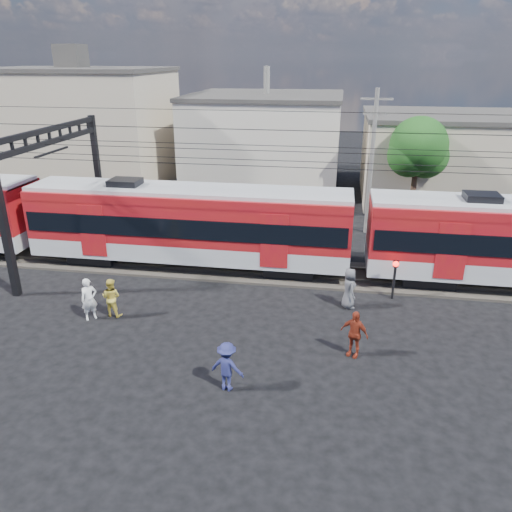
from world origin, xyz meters
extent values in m
plane|color=black|center=(0.00, 0.00, 0.00)|extent=(120.00, 120.00, 0.00)
cube|color=#2D2823|center=(0.00, 8.00, 0.06)|extent=(70.00, 3.40, 0.12)
cube|color=#59544C|center=(0.00, 7.25, 0.18)|extent=(70.00, 0.12, 0.12)
cube|color=#59544C|center=(0.00, 8.75, 0.18)|extent=(70.00, 0.12, 0.12)
cube|color=black|center=(-8.21, 8.00, 0.35)|extent=(2.40, 2.20, 0.70)
cube|color=black|center=(2.03, 8.00, 0.35)|extent=(2.40, 2.20, 0.70)
cube|color=#ABAEB4|center=(-3.09, 8.00, 1.15)|extent=(16.00, 3.00, 0.90)
cube|color=maroon|center=(-3.09, 8.00, 2.80)|extent=(16.00, 3.00, 2.40)
cube|color=black|center=(-3.09, 8.00, 2.55)|extent=(15.68, 3.08, 0.95)
cube|color=#ABAEB4|center=(-3.09, 8.00, 4.05)|extent=(16.00, 2.60, 0.25)
cube|color=black|center=(8.59, 8.00, 0.35)|extent=(2.40, 2.20, 0.70)
cube|color=black|center=(-10.00, 3.50, 3.50)|extent=(0.30, 0.30, 7.00)
cube|color=black|center=(-10.00, 12.50, 3.50)|extent=(0.30, 0.30, 7.00)
cube|color=black|center=(-10.00, 8.00, 6.80)|extent=(0.25, 9.30, 0.25)
cube|color=black|center=(-10.00, 8.00, 6.20)|extent=(0.25, 9.30, 0.25)
cylinder|color=black|center=(0.00, 7.30, 5.50)|extent=(70.00, 0.03, 0.03)
cylinder|color=black|center=(0.00, 8.70, 5.50)|extent=(70.00, 0.03, 0.03)
cylinder|color=black|center=(0.00, 7.30, 6.20)|extent=(70.00, 0.03, 0.03)
cylinder|color=black|center=(0.00, 8.70, 6.20)|extent=(70.00, 0.03, 0.03)
cylinder|color=black|center=(0.00, 4.50, 7.50)|extent=(70.00, 0.03, 0.03)
cylinder|color=black|center=(0.00, 11.50, 7.50)|extent=(70.00, 0.03, 0.03)
cube|color=#B9A78E|center=(-17.00, 24.00, 4.50)|extent=(14.00, 10.00, 9.00)
cube|color=#3F3D3A|center=(-17.00, 24.00, 9.15)|extent=(14.28, 10.20, 0.30)
cube|color=beige|center=(-2.00, 27.00, 3.50)|extent=(12.00, 12.00, 7.00)
cube|color=#3F3D3A|center=(-2.00, 27.00, 7.15)|extent=(12.24, 12.24, 0.30)
cube|color=#B9A78E|center=(14.00, 24.00, 3.00)|extent=(16.00, 10.00, 6.00)
cube|color=#3F3D3A|center=(14.00, 24.00, 6.15)|extent=(16.32, 10.20, 0.30)
cylinder|color=slate|center=(6.00, 15.00, 4.25)|extent=(0.24, 0.24, 8.50)
cube|color=slate|center=(6.00, 15.00, 7.90)|extent=(1.80, 0.12, 0.12)
cube|color=slate|center=(6.00, 15.00, 7.10)|extent=(1.40, 0.12, 0.12)
cylinder|color=#382619|center=(9.00, 18.00, 1.96)|extent=(0.36, 0.36, 3.92)
sphere|color=#154112|center=(9.00, 18.00, 4.90)|extent=(3.64, 3.64, 3.64)
sphere|color=#154112|center=(9.60, 18.30, 4.20)|extent=(2.80, 2.80, 2.80)
imported|color=white|center=(-5.63, 1.99, 0.89)|extent=(0.77, 0.75, 1.79)
imported|color=#E0C746|center=(-4.87, 2.41, 0.83)|extent=(0.85, 0.69, 1.66)
imported|color=navy|center=(0.97, -1.68, 0.86)|extent=(1.21, 0.84, 1.72)
imported|color=maroon|center=(5.04, 1.01, 0.90)|extent=(1.14, 0.84, 1.79)
imported|color=#4A4B4F|center=(4.88, 4.78, 0.90)|extent=(0.81, 1.01, 1.80)
cylinder|color=black|center=(6.86, 5.95, 0.87)|extent=(0.12, 0.12, 1.74)
sphere|color=#FF140C|center=(6.86, 5.95, 1.69)|extent=(0.27, 0.27, 0.27)
cube|color=black|center=(6.86, 5.95, 1.69)|extent=(0.24, 0.06, 0.34)
camera|label=1|loc=(4.12, -14.89, 10.16)|focal=35.00mm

